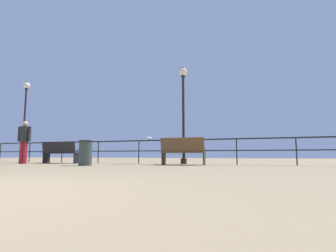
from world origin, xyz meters
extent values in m
cube|color=black|center=(0.00, 8.59, 0.97)|extent=(20.32, 0.05, 0.05)
cube|color=black|center=(0.00, 8.59, 0.53)|extent=(20.32, 0.04, 0.04)
cylinder|color=black|center=(-10.16, 8.59, 0.49)|extent=(0.04, 0.04, 0.97)
cylinder|color=black|center=(-8.13, 8.59, 0.49)|extent=(0.04, 0.04, 0.97)
cylinder|color=black|center=(-6.10, 8.59, 0.49)|extent=(0.04, 0.04, 0.97)
cylinder|color=black|center=(-4.06, 8.59, 0.49)|extent=(0.04, 0.04, 0.97)
cylinder|color=black|center=(-2.03, 8.59, 0.49)|extent=(0.04, 0.04, 0.97)
cylinder|color=black|center=(0.00, 8.59, 0.49)|extent=(0.04, 0.04, 0.97)
cylinder|color=black|center=(2.03, 8.59, 0.49)|extent=(0.04, 0.04, 0.97)
cylinder|color=black|center=(4.06, 8.59, 0.49)|extent=(0.04, 0.04, 0.97)
cube|color=black|center=(-5.46, 7.84, 0.45)|extent=(1.81, 0.49, 0.05)
cube|color=black|center=(-5.47, 7.64, 0.70)|extent=(1.80, 0.18, 0.50)
cube|color=black|center=(-4.61, 7.82, 0.23)|extent=(0.05, 0.40, 0.45)
cube|color=black|center=(-4.60, 7.99, 0.59)|extent=(0.04, 0.31, 0.04)
cube|color=black|center=(-6.32, 7.87, 0.23)|extent=(0.05, 0.40, 0.45)
cube|color=black|center=(-6.32, 8.04, 0.59)|extent=(0.04, 0.31, 0.04)
cube|color=brown|center=(0.16, 7.84, 0.46)|extent=(1.65, 0.64, 0.05)
cube|color=brown|center=(0.18, 7.60, 0.73)|extent=(1.62, 0.26, 0.54)
cube|color=#2C2814|center=(0.93, 7.90, 0.23)|extent=(0.07, 0.47, 0.46)
cube|color=#2C2814|center=(0.91, 8.11, 0.60)|extent=(0.06, 0.37, 0.04)
cube|color=#2C2814|center=(-0.60, 7.79, 0.23)|extent=(0.07, 0.47, 0.46)
cube|color=#2C2814|center=(-0.62, 7.99, 0.60)|extent=(0.06, 0.37, 0.04)
cylinder|color=black|center=(-8.93, 8.87, 0.11)|extent=(0.23, 0.23, 0.22)
cylinder|color=black|center=(-8.93, 8.87, 2.06)|extent=(0.10, 0.10, 3.68)
cylinder|color=black|center=(-8.93, 8.87, 3.93)|extent=(0.15, 0.15, 0.06)
sphere|color=silver|center=(-8.93, 8.87, 4.13)|extent=(0.34, 0.34, 0.34)
cone|color=black|center=(-8.93, 8.87, 4.34)|extent=(0.11, 0.11, 0.10)
cylinder|color=black|center=(-0.12, 8.87, 0.11)|extent=(0.25, 0.25, 0.22)
cylinder|color=black|center=(-0.12, 8.87, 1.95)|extent=(0.11, 0.11, 3.46)
cylinder|color=black|center=(-0.12, 8.87, 3.71)|extent=(0.17, 0.17, 0.06)
sphere|color=#F8E7C2|center=(-0.12, 8.87, 3.91)|extent=(0.34, 0.34, 0.34)
cone|color=black|center=(-0.12, 8.87, 4.13)|extent=(0.13, 0.13, 0.10)
cylinder|color=#A4242E|center=(-6.48, 6.86, 0.46)|extent=(0.16, 0.16, 0.91)
cylinder|color=#A4242E|center=(-6.65, 6.82, 0.46)|extent=(0.16, 0.16, 0.91)
cylinder|color=#272B29|center=(-6.56, 6.84, 1.24)|extent=(0.35, 0.35, 0.66)
cylinder|color=#272B29|center=(-6.34, 6.89, 1.26)|extent=(0.12, 0.12, 0.62)
cylinder|color=#272B29|center=(-6.79, 6.78, 1.26)|extent=(0.12, 0.12, 0.62)
sphere|color=tan|center=(-6.56, 6.84, 1.69)|extent=(0.24, 0.24, 0.24)
ellipsoid|color=silver|center=(-1.54, 8.59, 1.06)|extent=(0.26, 0.25, 0.13)
ellipsoid|color=gray|center=(-1.54, 8.59, 1.08)|extent=(0.22, 0.21, 0.04)
sphere|color=silver|center=(-1.62, 8.52, 1.12)|extent=(0.10, 0.10, 0.10)
cone|color=gold|center=(-1.67, 8.47, 1.12)|extent=(0.06, 0.06, 0.04)
cube|color=gray|center=(-1.45, 8.67, 1.07)|extent=(0.10, 0.10, 0.02)
cylinder|color=#344039|center=(-2.81, 6.01, 0.41)|extent=(0.44, 0.44, 0.82)
cylinder|color=black|center=(-2.81, 6.01, 0.84)|extent=(0.46, 0.46, 0.04)
camera|label=1|loc=(2.76, -1.41, 0.36)|focal=27.39mm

